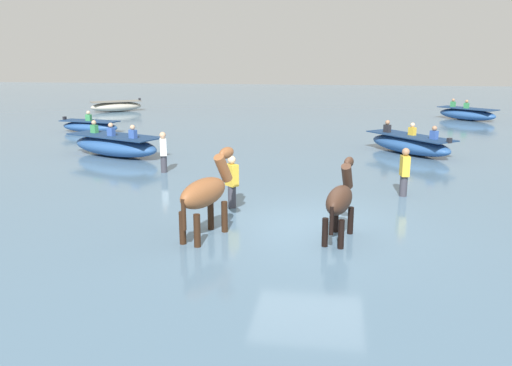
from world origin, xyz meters
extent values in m
plane|color=#756B56|center=(0.00, 0.00, 0.00)|extent=(120.00, 120.00, 0.00)
cube|color=slate|center=(0.00, 10.00, 0.16)|extent=(90.00, 90.00, 0.32)
ellipsoid|color=#382319|center=(0.59, -0.67, 1.17)|extent=(0.74, 1.40, 0.53)
cylinder|color=black|center=(0.54, -0.18, 0.45)|extent=(0.12, 0.12, 0.90)
cylinder|color=black|center=(0.85, -0.25, 0.45)|extent=(0.12, 0.12, 0.90)
cylinder|color=black|center=(0.33, -1.09, 0.45)|extent=(0.12, 0.12, 0.90)
cylinder|color=black|center=(0.64, -1.16, 0.45)|extent=(0.12, 0.12, 0.90)
cylinder|color=#382319|center=(0.74, 0.01, 1.51)|extent=(0.31, 0.52, 0.61)
ellipsoid|color=#382319|center=(0.77, 0.14, 1.79)|extent=(0.29, 0.49, 0.23)
cylinder|color=black|center=(0.45, -1.29, 0.93)|extent=(0.09, 0.09, 0.57)
ellipsoid|color=brown|center=(-2.14, -0.95, 1.28)|extent=(0.96, 1.54, 0.58)
cylinder|color=black|center=(-2.14, -0.41, 0.50)|extent=(0.14, 0.14, 0.99)
cylinder|color=black|center=(-1.81, -0.53, 0.50)|extent=(0.14, 0.14, 0.99)
cylinder|color=black|center=(-2.48, -1.37, 0.50)|extent=(0.14, 0.14, 0.99)
cylinder|color=black|center=(-2.15, -1.49, 0.50)|extent=(0.14, 0.14, 0.99)
cylinder|color=brown|center=(-1.89, -0.23, 1.65)|extent=(0.40, 0.58, 0.67)
ellipsoid|color=brown|center=(-1.84, -0.09, 1.96)|extent=(0.37, 0.54, 0.25)
cylinder|color=black|center=(-2.38, -1.60, 1.01)|extent=(0.09, 0.09, 0.63)
ellipsoid|color=#28518E|center=(-7.62, 7.25, 0.69)|extent=(4.15, 2.77, 0.74)
cube|color=navy|center=(-7.62, 7.25, 1.08)|extent=(3.98, 2.66, 0.04)
cube|color=#388E51|center=(-8.62, 7.71, 1.25)|extent=(0.31, 0.27, 0.30)
sphere|color=tan|center=(-8.62, 7.71, 1.49)|extent=(0.18, 0.18, 0.18)
cube|color=#3356A8|center=(-7.68, 7.11, 1.25)|extent=(0.31, 0.27, 0.30)
sphere|color=tan|center=(-7.68, 7.11, 1.49)|extent=(0.18, 0.18, 0.18)
cube|color=#3356A8|center=(-6.66, 6.68, 1.25)|extent=(0.31, 0.27, 0.30)
sphere|color=tan|center=(-6.66, 6.68, 1.49)|extent=(0.18, 0.18, 0.18)
ellipsoid|color=#28518E|center=(3.30, 9.38, 0.65)|extent=(3.32, 3.64, 0.66)
cube|color=navy|center=(3.30, 9.38, 1.00)|extent=(3.18, 3.49, 0.04)
cube|color=black|center=(4.44, 8.01, 1.07)|extent=(0.20, 0.19, 0.18)
cube|color=#232328|center=(2.50, 10.07, 1.17)|extent=(0.30, 0.31, 0.30)
sphere|color=#A37556|center=(2.50, 10.07, 1.41)|extent=(0.18, 0.18, 0.18)
cube|color=gold|center=(3.36, 9.44, 1.17)|extent=(0.30, 0.31, 0.30)
sphere|color=beige|center=(3.36, 9.44, 1.41)|extent=(0.18, 0.18, 0.18)
cube|color=#3356A8|center=(4.02, 8.63, 1.17)|extent=(0.30, 0.31, 0.30)
sphere|color=#A37556|center=(4.02, 8.63, 1.41)|extent=(0.18, 0.18, 0.18)
ellipsoid|color=#B2AD9E|center=(-13.90, 21.97, 0.64)|extent=(3.36, 2.90, 0.64)
cube|color=slate|center=(-13.90, 21.97, 0.98)|extent=(3.23, 2.78, 0.04)
cube|color=black|center=(-12.61, 22.91, 1.05)|extent=(0.19, 0.20, 0.18)
ellipsoid|color=#28518E|center=(7.96, 20.65, 0.64)|extent=(3.30, 3.17, 0.65)
cube|color=navy|center=(7.96, 20.65, 0.99)|extent=(3.17, 3.04, 0.04)
cube|color=#388E51|center=(7.28, 21.32, 1.16)|extent=(0.31, 0.31, 0.30)
sphere|color=#A37556|center=(7.28, 21.32, 1.40)|extent=(0.18, 0.18, 0.18)
cube|color=#388E51|center=(7.85, 20.53, 1.16)|extent=(0.31, 0.31, 0.30)
sphere|color=#A37556|center=(7.85, 20.53, 1.40)|extent=(0.18, 0.18, 0.18)
ellipsoid|color=#28518E|center=(-11.30, 12.79, 0.59)|extent=(3.11, 1.45, 0.54)
cube|color=navy|center=(-11.30, 12.79, 0.88)|extent=(2.99, 1.39, 0.04)
cube|color=black|center=(-12.71, 13.02, 0.95)|extent=(0.14, 0.18, 0.18)
cube|color=#388E51|center=(-11.31, 12.73, 1.05)|extent=(0.29, 0.22, 0.30)
sphere|color=beige|center=(-11.31, 12.73, 1.29)|extent=(0.18, 0.18, 0.18)
cylinder|color=#383842|center=(2.32, 3.02, 0.44)|extent=(0.20, 0.20, 0.88)
cube|color=gold|center=(2.32, 3.02, 1.15)|extent=(0.24, 0.34, 0.54)
sphere|color=#A37556|center=(2.32, 3.02, 1.53)|extent=(0.20, 0.20, 0.20)
cylinder|color=#383842|center=(-4.94, 4.84, 0.44)|extent=(0.20, 0.20, 0.88)
cube|color=white|center=(-4.94, 4.84, 1.15)|extent=(0.30, 0.37, 0.54)
sphere|color=tan|center=(-4.94, 4.84, 1.53)|extent=(0.20, 0.20, 0.20)
cylinder|color=#383842|center=(-2.00, 1.27, 0.44)|extent=(0.20, 0.20, 0.88)
cube|color=gold|center=(-2.00, 1.27, 1.15)|extent=(0.37, 0.36, 0.54)
sphere|color=beige|center=(-2.00, 1.27, 1.53)|extent=(0.20, 0.20, 0.20)
camera|label=1|loc=(0.45, -10.90, 4.02)|focal=36.60mm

